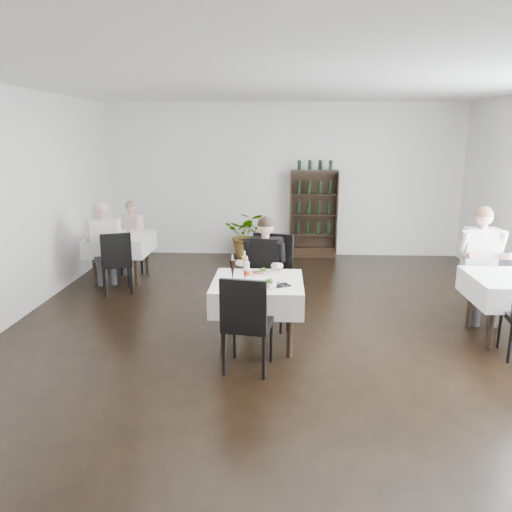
{
  "coord_description": "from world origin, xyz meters",
  "views": [
    {
      "loc": [
        -0.05,
        -5.46,
        2.4
      ],
      "look_at": [
        -0.33,
        0.2,
        1.01
      ],
      "focal_mm": 35.0,
      "sensor_mm": 36.0,
      "label": 1
    }
  ],
  "objects_px": {
    "main_table": "(258,293)",
    "diner_main": "(264,263)",
    "potted_tree": "(248,234)",
    "wine_shelf": "(313,215)"
  },
  "relations": [
    {
      "from": "potted_tree",
      "to": "diner_main",
      "type": "xyz_separation_m",
      "value": [
        0.44,
        -3.6,
        0.35
      ]
    },
    {
      "from": "wine_shelf",
      "to": "diner_main",
      "type": "distance_m",
      "value": 3.81
    },
    {
      "from": "wine_shelf",
      "to": "main_table",
      "type": "distance_m",
      "value": 4.41
    },
    {
      "from": "wine_shelf",
      "to": "potted_tree",
      "type": "height_order",
      "value": "wine_shelf"
    },
    {
      "from": "wine_shelf",
      "to": "diner_main",
      "type": "xyz_separation_m",
      "value": [
        -0.85,
        -3.71,
        -0.03
      ]
    },
    {
      "from": "main_table",
      "to": "diner_main",
      "type": "relative_size",
      "value": 0.73
    },
    {
      "from": "potted_tree",
      "to": "diner_main",
      "type": "bearing_deg",
      "value": -83.02
    },
    {
      "from": "potted_tree",
      "to": "diner_main",
      "type": "relative_size",
      "value": 0.66
    },
    {
      "from": "potted_tree",
      "to": "diner_main",
      "type": "height_order",
      "value": "diner_main"
    },
    {
      "from": "diner_main",
      "to": "main_table",
      "type": "bearing_deg",
      "value": -94.51
    }
  ]
}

